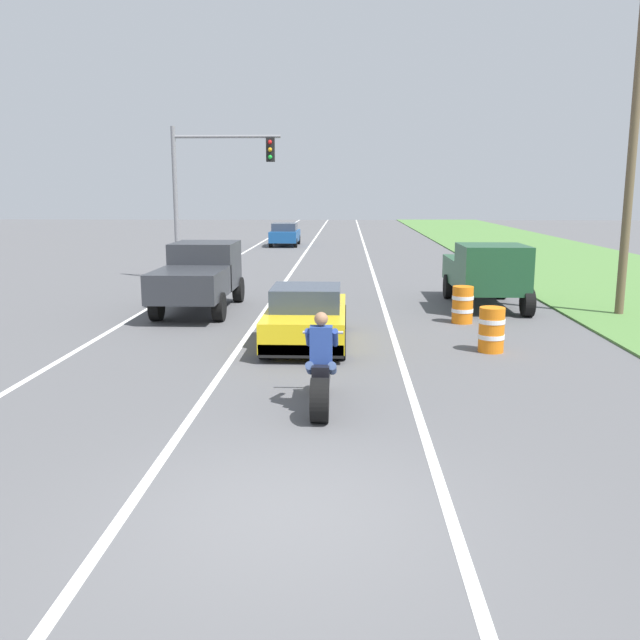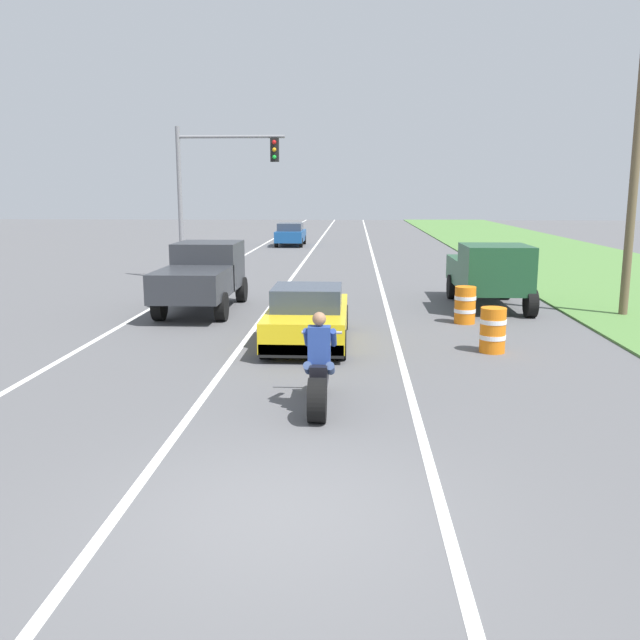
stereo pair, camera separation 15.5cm
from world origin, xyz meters
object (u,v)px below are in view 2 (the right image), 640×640
object	(u,v)px
pickup_truck_right_shoulder_dark_green	(489,271)
construction_barrel_nearest	(493,330)
pickup_truck_left_lane_dark_grey	(202,274)
distant_car_far_ahead	(291,234)
construction_barrel_mid	(465,305)
motorcycle_with_rider	(319,374)
sports_car_yellow	(308,317)
traffic_light_mast_near	(212,180)

from	to	relation	value
pickup_truck_right_shoulder_dark_green	construction_barrel_nearest	distance (m)	6.23
pickup_truck_left_lane_dark_grey	distant_car_far_ahead	bearing A→B (deg)	89.36
pickup_truck_right_shoulder_dark_green	construction_barrel_mid	xyz separation A→B (m)	(-1.14, -2.74, -0.60)
motorcycle_with_rider	pickup_truck_right_shoulder_dark_green	world-z (taller)	pickup_truck_right_shoulder_dark_green
motorcycle_with_rider	distant_car_far_ahead	xyz separation A→B (m)	(-3.68, 34.08, 0.18)
motorcycle_with_rider	construction_barrel_mid	size ratio (longest dim) A/B	2.21
pickup_truck_left_lane_dark_grey	construction_barrel_nearest	distance (m)	9.08
sports_car_yellow	distant_car_far_ahead	distance (m)	29.33
sports_car_yellow	construction_barrel_mid	bearing A→B (deg)	33.25
pickup_truck_right_shoulder_dark_green	traffic_light_mast_near	size ratio (longest dim) A/B	0.80
motorcycle_with_rider	traffic_light_mast_near	world-z (taller)	traffic_light_mast_near
construction_barrel_mid	pickup_truck_right_shoulder_dark_green	bearing A→B (deg)	67.47
traffic_light_mast_near	distant_car_far_ahead	xyz separation A→B (m)	(1.39, 17.89, -3.20)
sports_car_yellow	construction_barrel_mid	size ratio (longest dim) A/B	4.30
pickup_truck_left_lane_dark_grey	pickup_truck_right_shoulder_dark_green	xyz separation A→B (m)	(8.64, 1.14, 0.00)
traffic_light_mast_near	pickup_truck_right_shoulder_dark_green	bearing A→B (deg)	-31.03
traffic_light_mast_near	construction_barrel_mid	size ratio (longest dim) A/B	6.00
pickup_truck_left_lane_dark_grey	construction_barrel_nearest	bearing A→B (deg)	-33.26
motorcycle_with_rider	distant_car_far_ahead	bearing A→B (deg)	96.17
sports_car_yellow	pickup_truck_left_lane_dark_grey	distance (m)	5.50
pickup_truck_right_shoulder_dark_green	sports_car_yellow	bearing A→B (deg)	-133.91
motorcycle_with_rider	construction_barrel_nearest	distance (m)	5.56
construction_barrel_nearest	distant_car_far_ahead	distance (m)	30.74
sports_car_yellow	traffic_light_mast_near	bearing A→B (deg)	111.95
sports_car_yellow	construction_barrel_nearest	world-z (taller)	sports_car_yellow
traffic_light_mast_near	distant_car_far_ahead	size ratio (longest dim) A/B	1.50
motorcycle_with_rider	construction_barrel_mid	xyz separation A→B (m)	(3.54, 7.59, -0.09)
pickup_truck_right_shoulder_dark_green	construction_barrel_nearest	size ratio (longest dim) A/B	4.80
pickup_truck_right_shoulder_dark_green	pickup_truck_left_lane_dark_grey	bearing A→B (deg)	-172.51
motorcycle_with_rider	sports_car_yellow	distance (m)	4.95
motorcycle_with_rider	sports_car_yellow	xyz separation A→B (m)	(-0.53, 4.92, 0.04)
pickup_truck_left_lane_dark_grey	traffic_light_mast_near	distance (m)	7.65
traffic_light_mast_near	pickup_truck_left_lane_dark_grey	bearing A→B (deg)	-81.00
sports_car_yellow	motorcycle_with_rider	bearing A→B (deg)	-83.90
motorcycle_with_rider	pickup_truck_right_shoulder_dark_green	size ratio (longest dim) A/B	0.46
sports_car_yellow	pickup_truck_left_lane_dark_grey	xyz separation A→B (m)	(-3.43, 4.27, 0.48)
sports_car_yellow	construction_barrel_nearest	xyz separation A→B (m)	(4.15, -0.70, -0.13)
pickup_truck_right_shoulder_dark_green	traffic_light_mast_near	world-z (taller)	traffic_light_mast_near
pickup_truck_right_shoulder_dark_green	distant_car_far_ahead	distance (m)	25.18
construction_barrel_nearest	pickup_truck_left_lane_dark_grey	bearing A→B (deg)	146.74
construction_barrel_nearest	distant_car_far_ahead	xyz separation A→B (m)	(-7.30, 29.86, 0.27)
pickup_truck_left_lane_dark_grey	distant_car_far_ahead	world-z (taller)	pickup_truck_left_lane_dark_grey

